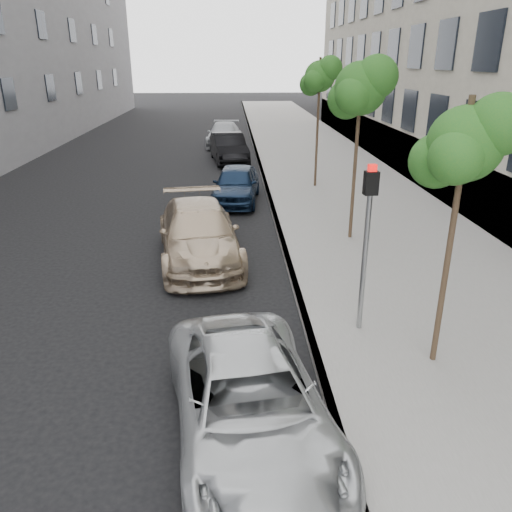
{
  "coord_description": "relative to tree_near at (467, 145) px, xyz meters",
  "views": [
    {
      "loc": [
        -0.29,
        -5.85,
        5.06
      ],
      "look_at": [
        0.16,
        3.14,
        1.5
      ],
      "focal_mm": 35.0,
      "sensor_mm": 36.0,
      "label": 1
    }
  ],
  "objects": [
    {
      "name": "tree_far",
      "position": [
        0.0,
        13.0,
        0.56
      ],
      "size": [
        1.57,
        1.37,
        5.08
      ],
      "color": "#38281C",
      "rests_on": "sidewalk"
    },
    {
      "name": "minivan",
      "position": [
        -3.33,
        -1.65,
        -3.25
      ],
      "size": [
        2.74,
        4.75,
        1.25
      ],
      "primitive_type": "imported",
      "rotation": [
        0.0,
        0.0,
        0.16
      ],
      "color": "silver",
      "rests_on": "ground"
    },
    {
      "name": "suv",
      "position": [
        -4.42,
        5.34,
        -3.14
      ],
      "size": [
        2.71,
        5.27,
        1.46
      ],
      "primitive_type": "imported",
      "rotation": [
        0.0,
        0.0,
        0.14
      ],
      "color": "tan",
      "rests_on": "ground"
    },
    {
      "name": "sedan_rear",
      "position": [
        -3.93,
        24.46,
        -3.18
      ],
      "size": [
        2.27,
        4.91,
        1.39
      ],
      "primitive_type": "imported",
      "rotation": [
        0.0,
        0.0,
        -0.07
      ],
      "color": "#94969B",
      "rests_on": "ground"
    },
    {
      "name": "sedan_black",
      "position": [
        -3.63,
        19.06,
        -3.14
      ],
      "size": [
        2.2,
        4.66,
        1.48
      ],
      "primitive_type": "imported",
      "rotation": [
        0.0,
        0.0,
        0.15
      ],
      "color": "black",
      "rests_on": "ground"
    },
    {
      "name": "sedan_blue",
      "position": [
        -3.34,
        11.13,
        -3.19
      ],
      "size": [
        2.06,
        4.17,
        1.37
      ],
      "primitive_type": "imported",
      "rotation": [
        0.0,
        0.0,
        -0.12
      ],
      "color": "#112038",
      "rests_on": "ground"
    },
    {
      "name": "sidewalk",
      "position": [
        1.07,
        22.5,
        -3.81
      ],
      "size": [
        6.4,
        72.0,
        0.14
      ],
      "primitive_type": "cube",
      "color": "gray",
      "rests_on": "ground"
    },
    {
      "name": "ground",
      "position": [
        -3.23,
        -1.5,
        -3.88
      ],
      "size": [
        160.0,
        160.0,
        0.0
      ],
      "primitive_type": "plane",
      "color": "black",
      "rests_on": "ground"
    },
    {
      "name": "tree_near",
      "position": [
        0.0,
        0.0,
        0.0
      ],
      "size": [
        1.53,
        1.33,
        4.5
      ],
      "color": "#38281C",
      "rests_on": "sidewalk"
    },
    {
      "name": "signal_pole",
      "position": [
        -1.06,
        1.17,
        -1.73
      ],
      "size": [
        0.25,
        0.2,
        3.22
      ],
      "rotation": [
        0.0,
        0.0,
        0.08
      ],
      "color": "#939699",
      "rests_on": "sidewalk"
    },
    {
      "name": "tree_mid",
      "position": [
        0.0,
        6.5,
        0.46
      ],
      "size": [
        1.74,
        1.54,
        5.06
      ],
      "color": "#38281C",
      "rests_on": "sidewalk"
    },
    {
      "name": "curb",
      "position": [
        -2.05,
        22.5,
        -3.81
      ],
      "size": [
        0.15,
        72.0,
        0.14
      ],
      "primitive_type": "cube",
      "color": "#9E9B93",
      "rests_on": "ground"
    }
  ]
}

